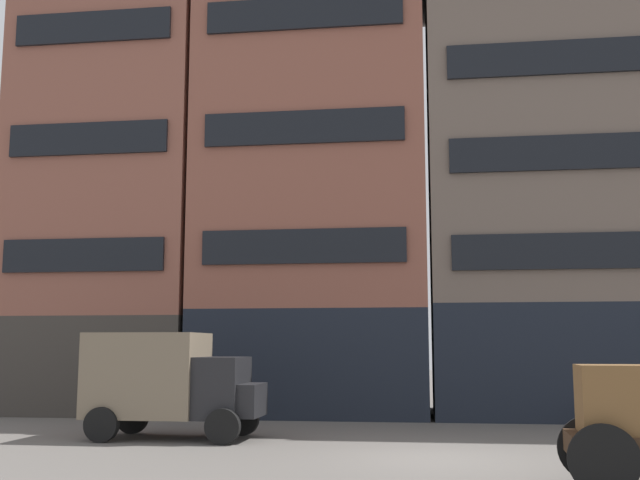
# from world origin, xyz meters

# --- Properties ---
(ground_plane) EXTENTS (120.00, 120.00, 0.00)m
(ground_plane) POSITION_xyz_m (0.00, 0.00, 0.00)
(ground_plane) COLOR #605B56
(building_far_left) EXTENTS (7.11, 6.32, 15.67)m
(building_far_left) POSITION_xyz_m (-11.30, 10.31, 7.88)
(building_far_left) COLOR #38332D
(building_far_left) RESTS_ON ground_plane
(building_center_left) EXTENTS (8.30, 6.32, 15.69)m
(building_center_left) POSITION_xyz_m (-3.94, 10.31, 7.89)
(building_center_left) COLOR black
(building_center_left) RESTS_ON ground_plane
(building_center_right) EXTENTS (7.97, 6.32, 16.37)m
(building_center_right) POSITION_xyz_m (3.85, 10.30, 8.23)
(building_center_right) COLOR black
(building_center_right) RESTS_ON ground_plane
(delivery_truck_near) EXTENTS (4.38, 2.18, 2.62)m
(delivery_truck_near) POSITION_xyz_m (-6.56, 2.48, 1.42)
(delivery_truck_near) COLOR black
(delivery_truck_near) RESTS_ON ground_plane
(fire_hydrant_curbside) EXTENTS (0.24, 0.24, 0.83)m
(fire_hydrant_curbside) POSITION_xyz_m (4.44, 6.62, 0.43)
(fire_hydrant_curbside) COLOR maroon
(fire_hydrant_curbside) RESTS_ON ground_plane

